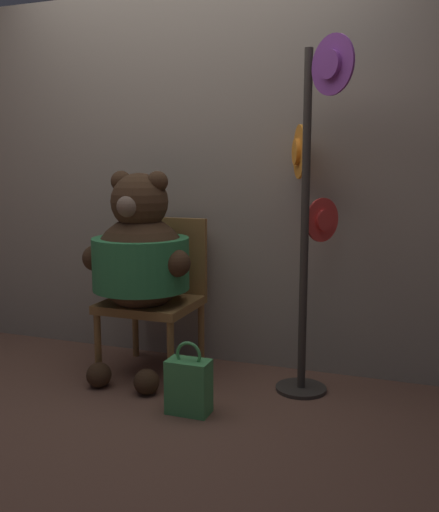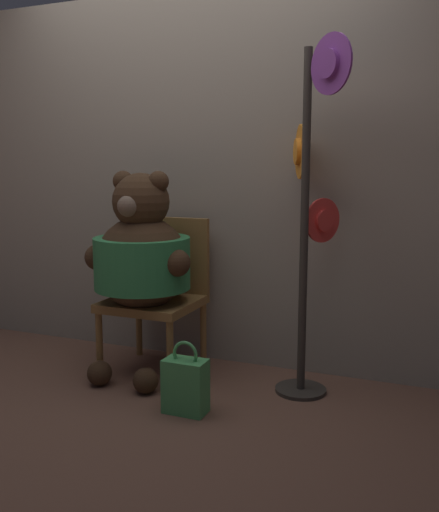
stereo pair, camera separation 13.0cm
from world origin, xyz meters
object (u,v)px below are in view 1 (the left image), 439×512
Objects in this scene: chair at (157,290)px; hat_display_rack at (310,205)px; teddy_bear at (140,257)px; handbag_on_ground at (189,385)px.

hat_display_rack reaches higher than chair.
chair is 0.49× the size of hat_display_rack.
teddy_bear is 1.01m from hat_display_rack.
chair is at bearing 128.89° from handbag_on_ground.
handbag_on_ground is (0.46, -0.38, -0.57)m from teddy_bear.
hat_display_rack reaches higher than handbag_on_ground.
chair is 0.76× the size of teddy_bear.
handbag_on_ground is (0.44, -0.54, -0.35)m from chair.
hat_display_rack is (0.93, -0.03, 0.54)m from chair.
teddy_bear reaches higher than handbag_on_ground.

